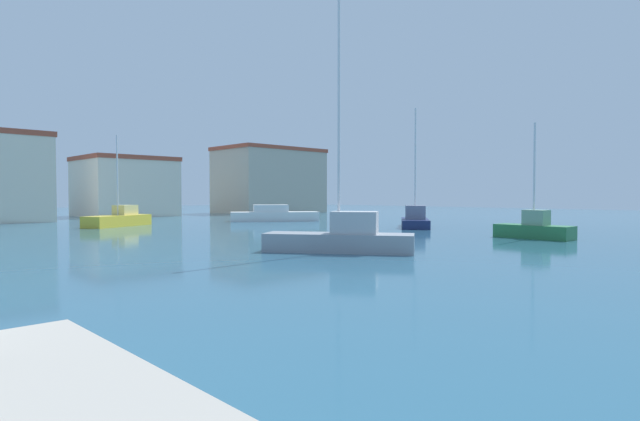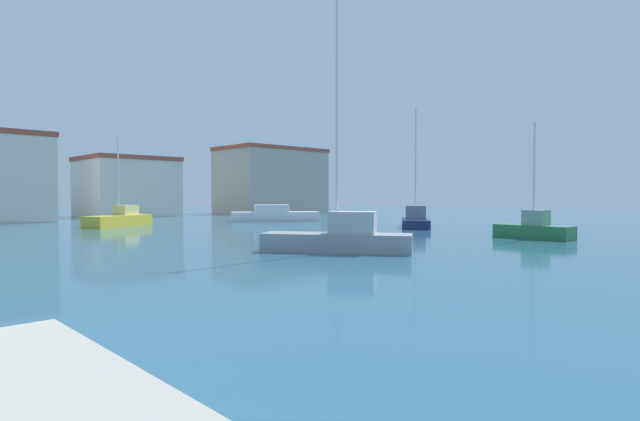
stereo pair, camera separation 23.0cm
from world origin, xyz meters
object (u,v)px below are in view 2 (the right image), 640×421
at_px(sailboat_navy_near_pier, 415,220).
at_px(sailboat_grey_mid_harbor, 340,237).
at_px(sailboat_yellow_distant_north, 120,219).
at_px(sailboat_green_outer_mooring, 534,228).
at_px(motorboat_white_center_channel, 275,215).

distance_m(sailboat_navy_near_pier, sailboat_grey_mid_harbor, 18.11).
distance_m(sailboat_yellow_distant_north, sailboat_navy_near_pier, 23.61).
xyz_separation_m(sailboat_navy_near_pier, sailboat_grey_mid_harbor, (-16.35, -7.78, 0.08)).
bearing_deg(sailboat_yellow_distant_north, sailboat_green_outer_mooring, -65.77).
relative_size(sailboat_green_outer_mooring, sailboat_yellow_distant_north, 0.92).
height_order(sailboat_yellow_distant_north, sailboat_navy_near_pier, sailboat_navy_near_pier).
distance_m(motorboat_white_center_channel, sailboat_grey_mid_harbor, 26.93).
bearing_deg(sailboat_green_outer_mooring, sailboat_yellow_distant_north, 114.23).
bearing_deg(sailboat_green_outer_mooring, motorboat_white_center_channel, 86.95).
relative_size(sailboat_green_outer_mooring, sailboat_grey_mid_harbor, 0.60).
relative_size(sailboat_yellow_distant_north, sailboat_grey_mid_harbor, 0.65).
relative_size(sailboat_navy_near_pier, sailboat_grey_mid_harbor, 0.83).
height_order(sailboat_yellow_distant_north, sailboat_grey_mid_harbor, sailboat_grey_mid_harbor).
xyz_separation_m(sailboat_green_outer_mooring, sailboat_navy_near_pier, (3.36, 10.72, 0.00)).
bearing_deg(sailboat_grey_mid_harbor, sailboat_green_outer_mooring, -12.72).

